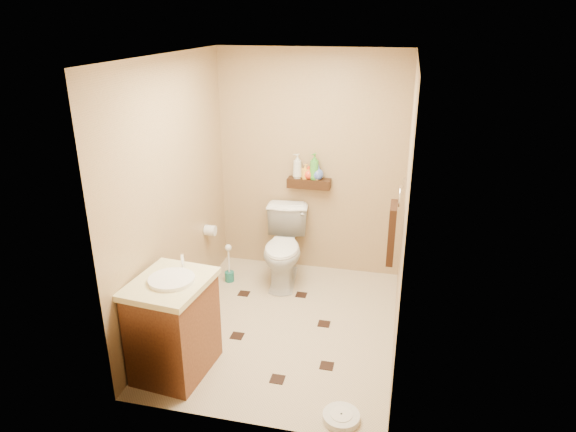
# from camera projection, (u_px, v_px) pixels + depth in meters

# --- Properties ---
(ground) EXTENTS (2.50, 2.50, 0.00)m
(ground) POSITION_uv_depth(u_px,v_px,m) (284.00, 325.00, 4.76)
(ground) COLOR #C8B192
(ground) RESTS_ON ground
(wall_back) EXTENTS (2.00, 0.04, 2.40)m
(wall_back) POSITION_uv_depth(u_px,v_px,m) (311.00, 165.00, 5.46)
(wall_back) COLOR tan
(wall_back) RESTS_ON ground
(wall_front) EXTENTS (2.00, 0.04, 2.40)m
(wall_front) POSITION_uv_depth(u_px,v_px,m) (237.00, 271.00, 3.19)
(wall_front) COLOR tan
(wall_front) RESTS_ON ground
(wall_left) EXTENTS (0.04, 2.50, 2.40)m
(wall_left) POSITION_uv_depth(u_px,v_px,m) (174.00, 195.00, 4.53)
(wall_left) COLOR tan
(wall_left) RESTS_ON ground
(wall_right) EXTENTS (0.04, 2.50, 2.40)m
(wall_right) POSITION_uv_depth(u_px,v_px,m) (405.00, 214.00, 4.11)
(wall_right) COLOR tan
(wall_right) RESTS_ON ground
(ceiling) EXTENTS (2.00, 2.50, 0.02)m
(ceiling) POSITION_uv_depth(u_px,v_px,m) (283.00, 56.00, 3.88)
(ceiling) COLOR silver
(ceiling) RESTS_ON wall_back
(wall_shelf) EXTENTS (0.46, 0.14, 0.10)m
(wall_shelf) POSITION_uv_depth(u_px,v_px,m) (309.00, 183.00, 5.45)
(wall_shelf) COLOR #341F0E
(wall_shelf) RESTS_ON wall_back
(floor_accents) EXTENTS (1.13, 1.44, 0.01)m
(floor_accents) POSITION_uv_depth(u_px,v_px,m) (284.00, 329.00, 4.70)
(floor_accents) COLOR black
(floor_accents) RESTS_ON ground
(toilet) EXTENTS (0.53, 0.82, 0.79)m
(toilet) POSITION_uv_depth(u_px,v_px,m) (284.00, 248.00, 5.41)
(toilet) COLOR white
(toilet) RESTS_ON ground
(vanity) EXTENTS (0.61, 0.72, 0.94)m
(vanity) POSITION_uv_depth(u_px,v_px,m) (174.00, 325.00, 4.03)
(vanity) COLOR brown
(vanity) RESTS_ON ground
(bathroom_scale) EXTENTS (0.32, 0.32, 0.05)m
(bathroom_scale) POSITION_uv_depth(u_px,v_px,m) (341.00, 417.00, 3.64)
(bathroom_scale) COLOR silver
(bathroom_scale) RESTS_ON ground
(toilet_brush) EXTENTS (0.10, 0.10, 0.43)m
(toilet_brush) POSITION_uv_depth(u_px,v_px,m) (229.00, 268.00, 5.50)
(toilet_brush) COLOR #1B6C5F
(toilet_brush) RESTS_ON ground
(towel_ring) EXTENTS (0.12, 0.30, 0.76)m
(towel_ring) POSITION_uv_depth(u_px,v_px,m) (392.00, 230.00, 4.45)
(towel_ring) COLOR silver
(towel_ring) RESTS_ON wall_right
(toilet_paper) EXTENTS (0.12, 0.11, 0.12)m
(toilet_paper) POSITION_uv_depth(u_px,v_px,m) (210.00, 230.00, 5.33)
(toilet_paper) COLOR silver
(toilet_paper) RESTS_ON wall_left
(bottle_a) EXTENTS (0.14, 0.14, 0.26)m
(bottle_a) POSITION_uv_depth(u_px,v_px,m) (297.00, 166.00, 5.41)
(bottle_a) COLOR silver
(bottle_a) RESTS_ON wall_shelf
(bottle_b) EXTENTS (0.10, 0.10, 0.16)m
(bottle_b) POSITION_uv_depth(u_px,v_px,m) (305.00, 171.00, 5.41)
(bottle_b) COLOR yellow
(bottle_b) RESTS_ON wall_shelf
(bottle_c) EXTENTS (0.15, 0.15, 0.14)m
(bottle_c) POSITION_uv_depth(u_px,v_px,m) (309.00, 172.00, 5.41)
(bottle_c) COLOR #F8431D
(bottle_c) RESTS_ON wall_shelf
(bottle_d) EXTENTS (0.14, 0.14, 0.28)m
(bottle_d) POSITION_uv_depth(u_px,v_px,m) (314.00, 166.00, 5.37)
(bottle_d) COLOR green
(bottle_d) RESTS_ON wall_shelf
(bottle_e) EXTENTS (0.09, 0.09, 0.15)m
(bottle_e) POSITION_uv_depth(u_px,v_px,m) (317.00, 172.00, 5.39)
(bottle_e) COLOR gold
(bottle_e) RESTS_ON wall_shelf
(bottle_f) EXTENTS (0.16, 0.16, 0.16)m
(bottle_f) POSITION_uv_depth(u_px,v_px,m) (318.00, 172.00, 5.38)
(bottle_f) COLOR #4862B5
(bottle_f) RESTS_ON wall_shelf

